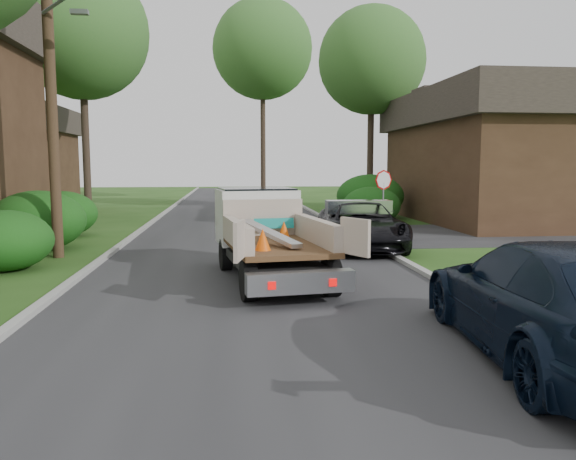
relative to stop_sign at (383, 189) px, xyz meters
The scene contains 19 objects.
ground 10.55m from the stop_sign, 120.02° to the right, with size 120.00×120.00×0.00m, color #224714.
road 5.58m from the stop_sign, 169.11° to the left, with size 8.00×90.00×0.02m, color #28282B.
side_street 7.03m from the stop_sign, ahead, with size 16.00×7.00×0.02m, color #28282B.
curb_left 9.51m from the stop_sign, behind, with size 0.20×90.00×0.12m, color #9E9E99.
curb_right 2.27m from the stop_sign, 137.73° to the left, with size 0.20×90.00×0.12m, color #9E9E99.
stop_sign is the anchor object (origin of this frame).
utility_pole 11.91m from the stop_sign, 159.38° to the right, with size 2.42×1.25×10.00m.
house_right 9.37m from the stop_sign, 32.66° to the left, with size 9.72×12.96×6.20m.
hedge_left_a 12.92m from the stop_sign, 152.24° to the right, with size 2.34×2.34×1.53m, color #153C0E.
hedge_left_b 11.99m from the stop_sign, 167.94° to the right, with size 2.86×2.86×1.87m, color #153C0E.
hedge_left_c 12.08m from the stop_sign, behind, with size 2.60×2.60×1.70m, color #153C0E.
hedge_right_a 4.15m from the stop_sign, 81.47° to the left, with size 2.60×2.60×1.70m, color #153C0E.
hedge_right_b 7.15m from the stop_sign, 79.48° to the left, with size 3.38×3.38×2.21m, color #153C0E.
tree_left_far 16.65m from the stop_sign, 147.79° to the left, with size 6.40×6.40×12.20m.
tree_right_far 13.08m from the stop_sign, 78.19° to the left, with size 6.00×6.00×11.50m.
tree_center_far 23.15m from the stop_sign, 98.66° to the left, with size 7.20×7.20×14.60m.
flatbed_truck 8.73m from the stop_sign, 124.71° to the right, with size 2.96×5.69×2.06m.
black_pickup 3.67m from the stop_sign, 117.02° to the right, with size 2.47×5.35×1.49m, color black.
navy_suv 13.74m from the stop_sign, 95.98° to the right, with size 2.32×5.71×1.66m, color black.
Camera 1 is at (-0.62, -11.61, 2.63)m, focal length 35.00 mm.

